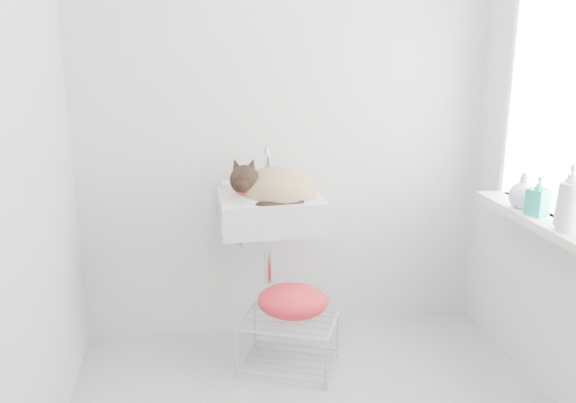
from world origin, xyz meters
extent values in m
cube|color=white|center=(0.00, 1.00, 1.25)|extent=(2.20, 0.02, 2.50)
cube|color=white|center=(-1.10, 0.00, 1.25)|extent=(0.02, 2.00, 2.50)
cube|color=white|center=(1.09, 0.20, 1.35)|extent=(0.01, 0.80, 1.00)
cube|color=white|center=(1.07, 0.20, 1.35)|extent=(0.04, 0.90, 1.10)
cube|color=white|center=(1.01, 0.20, 0.83)|extent=(0.16, 0.88, 0.04)
cube|color=white|center=(-0.12, 0.74, 0.85)|extent=(0.51, 0.44, 0.20)
ellipsoid|color=tan|center=(-0.09, 0.73, 0.88)|extent=(0.43, 0.39, 0.20)
sphere|color=black|center=(-0.25, 0.66, 0.97)|extent=(0.16, 0.16, 0.14)
torus|color=red|center=(-0.23, 0.66, 0.93)|extent=(0.14, 0.14, 0.06)
cube|color=beige|center=(-0.06, 0.53, 0.15)|extent=(0.53, 0.46, 0.27)
ellipsoid|color=red|center=(-0.04, 0.57, 0.30)|extent=(0.42, 0.36, 0.15)
imported|color=white|center=(1.00, -0.02, 0.85)|extent=(0.13, 0.13, 0.24)
imported|color=#1AA38A|center=(1.00, 0.20, 0.85)|extent=(0.11, 0.11, 0.18)
imported|color=silver|center=(1.00, 0.32, 0.85)|extent=(0.17, 0.17, 0.17)
camera|label=1|loc=(-0.53, -2.21, 1.63)|focal=38.39mm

